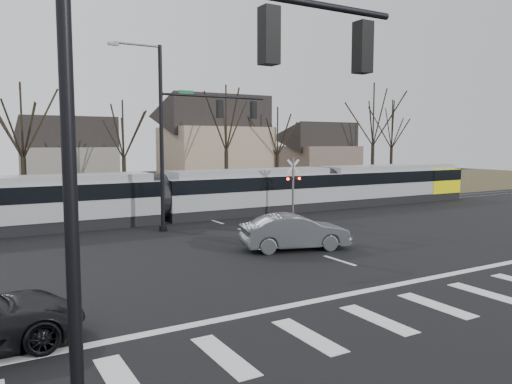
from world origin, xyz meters
TOP-DOWN VIEW (x-y plane):
  - ground at (0.00, 0.00)m, footprint 140.00×140.00m
  - grass_verge at (0.00, 32.00)m, footprint 140.00×28.00m
  - crosswalk at (0.00, -4.00)m, footprint 27.00×2.60m
  - stop_line at (0.00, -1.80)m, footprint 28.00×0.35m
  - lane_dashes at (0.00, 16.00)m, footprint 0.18×30.00m
  - rail_pair at (0.00, 15.80)m, footprint 90.00×1.52m
  - tram at (3.49, 16.00)m, footprint 40.79×3.03m
  - sedan at (-0.36, 4.77)m, footprint 4.33×5.89m
  - signal_pole_near_left at (-10.41, -6.00)m, footprint 9.28×0.44m
  - signal_pole_far at (-2.41, 12.50)m, footprint 9.28×0.44m
  - rail_crossing_signal at (5.00, 12.79)m, footprint 1.08×0.36m
  - tree_row at (2.00, 26.00)m, footprint 59.20×7.20m
  - house_b at (-5.00, 36.00)m, footprint 8.64×7.56m
  - house_c at (9.00, 33.00)m, footprint 10.80×8.64m
  - house_d at (24.00, 35.00)m, footprint 8.64×7.56m

SIDE VIEW (x-z plane):
  - ground at x=0.00m, z-range 0.00..0.00m
  - grass_verge at x=0.00m, z-range 0.00..0.01m
  - crosswalk at x=0.00m, z-range 0.00..0.01m
  - stop_line at x=0.00m, z-range 0.00..0.01m
  - lane_dashes at x=0.00m, z-range 0.00..0.01m
  - rail_pair at x=0.00m, z-range 0.00..0.06m
  - sedan at x=-0.36m, z-range 0.00..1.64m
  - tram at x=3.49m, z-range 0.14..3.23m
  - rail_crossing_signal at x=5.00m, z-range -0.11..3.89m
  - house_b at x=-5.00m, z-range 0.14..7.79m
  - house_d at x=24.00m, z-range 0.14..7.79m
  - tree_row at x=2.00m, z-range 0.00..10.00m
  - house_c at x=9.00m, z-range 0.18..10.28m
  - signal_pole_near_left at x=-10.41m, z-range 0.60..10.80m
  - signal_pole_far at x=-2.41m, z-range 0.60..10.80m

